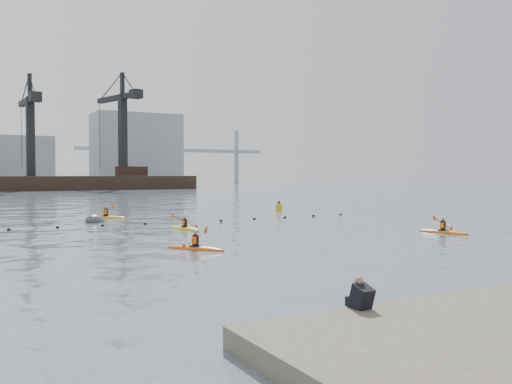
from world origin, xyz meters
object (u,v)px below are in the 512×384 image
kayaker_5 (106,217)px  mooring_buoy (95,222)px  nav_buoy (279,207)px  kayaker_0 (195,247)px  kayaker_4 (443,231)px  kayaker_3 (185,228)px

kayaker_5 → mooring_buoy: 3.48m
nav_buoy → kayaker_5: bearing=-178.0°
kayaker_0 → kayaker_5: 20.79m
kayaker_4 → mooring_buoy: size_ratio=1.51×
kayaker_4 → mooring_buoy: 25.15m
kayaker_3 → nav_buoy: 19.13m
kayaker_4 → mooring_buoy: bearing=-60.5°
kayaker_3 → kayaker_4: size_ratio=0.91×
kayaker_0 → kayaker_5: kayaker_5 is taller
kayaker_4 → kayaker_5: bearing=-67.5°
mooring_buoy → kayaker_0: bearing=-87.0°
kayaker_4 → mooring_buoy: (-17.24, 18.31, -0.10)m
kayaker_3 → mooring_buoy: 9.37m
mooring_buoy → kayaker_3: bearing=-65.0°
kayaker_3 → nav_buoy: bearing=24.9°
kayaker_3 → mooring_buoy: (-3.95, 8.49, -0.09)m
kayaker_5 → nav_buoy: (17.14, 0.59, 0.25)m
kayaker_3 → kayaker_4: 16.52m
mooring_buoy → kayaker_4: bearing=-46.7°
nav_buoy → kayaker_3: bearing=-140.3°
kayaker_4 → nav_buoy: size_ratio=2.91×
kayaker_0 → mooring_buoy: (-0.93, 17.65, -0.10)m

